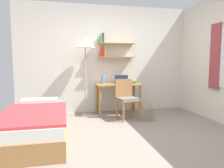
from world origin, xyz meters
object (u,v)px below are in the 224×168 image
(water_bottle, at_px, (103,79))
(desk_chair, at_px, (126,97))
(laptop, at_px, (122,81))
(standing_lamp, at_px, (85,46))
(book_stack, at_px, (132,82))
(handbag, at_px, (146,114))
(desk, at_px, (118,89))
(bed, at_px, (35,125))

(water_bottle, bearing_deg, desk_chair, -54.96)
(laptop, bearing_deg, standing_lamp, -178.20)
(standing_lamp, height_order, book_stack, standing_lamp)
(handbag, bearing_deg, laptop, 115.67)
(book_stack, bearing_deg, handbag, -84.29)
(book_stack, bearing_deg, desk, -179.09)
(bed, bearing_deg, book_stack, 33.69)
(laptop, xyz_separation_m, handbag, (0.34, -0.71, -0.63))
(desk, relative_size, water_bottle, 4.68)
(book_stack, bearing_deg, bed, -146.31)
(desk_chair, bearing_deg, book_stack, 59.38)
(water_bottle, bearing_deg, desk, -12.20)
(handbag, bearing_deg, desk_chair, 150.92)
(standing_lamp, relative_size, water_bottle, 8.01)
(desk, xyz_separation_m, water_bottle, (-0.35, 0.08, 0.25))
(book_stack, bearing_deg, water_bottle, 174.40)
(water_bottle, relative_size, book_stack, 0.91)
(bed, bearing_deg, standing_lamp, 55.00)
(book_stack, distance_m, handbag, 0.96)
(desk, relative_size, handbag, 2.52)
(book_stack, relative_size, handbag, 0.59)
(bed, height_order, laptop, laptop)
(standing_lamp, bearing_deg, book_stack, 2.09)
(bed, relative_size, handbag, 4.48)
(desk, relative_size, standing_lamp, 0.58)
(standing_lamp, distance_m, water_bottle, 0.87)
(water_bottle, bearing_deg, book_stack, -5.60)
(desk, height_order, handbag, desk)
(desk_chair, distance_m, book_stack, 0.66)
(bed, bearing_deg, water_bottle, 46.89)
(desk, relative_size, laptop, 3.04)
(water_bottle, relative_size, handbag, 0.54)
(standing_lamp, xyz_separation_m, handbag, (1.20, -0.68, -1.45))
(bed, relative_size, book_stack, 7.60)
(bed, xyz_separation_m, water_bottle, (1.36, 1.45, 0.59))
(water_bottle, distance_m, book_stack, 0.72)
(desk, bearing_deg, laptop, -5.14)
(standing_lamp, distance_m, laptop, 1.19)
(desk, distance_m, desk_chair, 0.52)
(desk, distance_m, laptop, 0.21)
(desk_chair, relative_size, standing_lamp, 0.49)
(laptop, distance_m, book_stack, 0.27)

